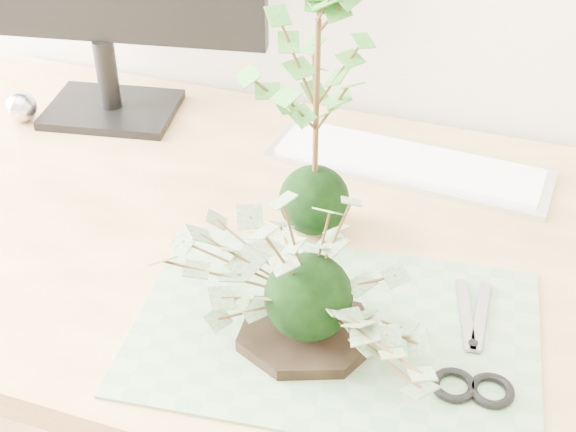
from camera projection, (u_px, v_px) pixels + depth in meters
The scene contains 8 objects.
desk at pixel (376, 306), 1.06m from camera, with size 1.60×0.70×0.74m.
cutting_mat at pixel (335, 331), 0.89m from camera, with size 0.45×0.30×0.00m, color #5E8B5A.
stone_dish at pixel (308, 335), 0.87m from camera, with size 0.16×0.16×0.01m, color black.
ivy_kokedama at pixel (309, 264), 0.82m from camera, with size 0.30×0.30×0.19m.
maple_kokedama at pixel (318, 38), 0.89m from camera, with size 0.27×0.27×0.38m.
keyboard at pixel (408, 164), 1.16m from camera, with size 0.42×0.15×0.02m.
foil_ball at pixel (21, 107), 1.27m from camera, with size 0.05×0.05×0.05m, color silver.
scissors at pixel (469, 369), 0.84m from camera, with size 0.09×0.20×0.01m.
Camera 1 is at (0.24, 0.45, 1.37)m, focal length 50.00 mm.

